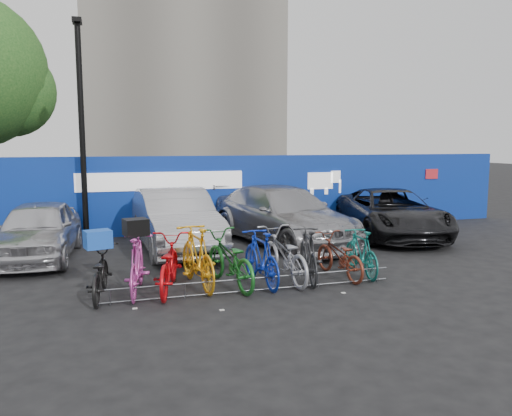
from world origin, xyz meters
name	(u,v)px	position (x,y,z in m)	size (l,w,h in m)	color
ground	(246,284)	(0.00, 0.00, 0.00)	(100.00, 100.00, 0.00)	black
hoarding	(195,194)	(0.01, 6.00, 1.20)	(22.00, 0.18, 2.40)	navy
lamppost	(82,126)	(-3.20, 5.40, 3.27)	(0.25, 0.50, 6.11)	black
bike_rack	(254,284)	(0.00, -0.60, 0.16)	(5.60, 0.03, 0.30)	#595B60
car_0	(38,230)	(-4.21, 3.52, 0.71)	(1.68, 4.17, 1.42)	#BCBCC1
car_1	(175,220)	(-0.92, 3.62, 0.80)	(1.69, 4.86, 1.60)	#ACABB1
car_2	(283,215)	(2.10, 3.71, 0.79)	(2.22, 5.45, 1.58)	#9B9BA0
car_3	(391,213)	(5.54, 3.72, 0.71)	(2.36, 5.11, 1.42)	black
bike_0	(99,273)	(-2.77, -0.11, 0.46)	(0.61, 1.76, 0.92)	black
bike_1	(137,265)	(-2.10, -0.07, 0.56)	(0.52, 1.86, 1.12)	#CD43A7
bike_2	(168,264)	(-1.54, -0.07, 0.53)	(0.70, 2.01, 1.06)	red
bike_3	(197,257)	(-0.95, 0.05, 0.61)	(0.57, 2.03, 1.22)	#F0A113
bike_4	(229,259)	(-0.35, -0.07, 0.54)	(0.72, 2.06, 1.08)	#1A6621
bike_5	(261,258)	(0.28, -0.15, 0.55)	(0.52, 1.83, 1.10)	#0E2AB3
bike_6	(284,255)	(0.80, -0.01, 0.54)	(0.72, 2.05, 1.08)	#999AA1
bike_7	(308,255)	(1.29, -0.13, 0.54)	(0.51, 1.81, 1.09)	#262628
bike_8	(339,256)	(2.00, -0.07, 0.46)	(0.61, 1.75, 0.92)	maroon
bike_9	(361,252)	(2.52, -0.06, 0.50)	(0.47, 1.65, 0.99)	#136F67
cargo_crate	(98,239)	(-2.77, -0.11, 1.08)	(0.45, 0.34, 0.32)	blue
cargo_topcase	(136,227)	(-2.10, -0.07, 1.27)	(0.41, 0.37, 0.30)	black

